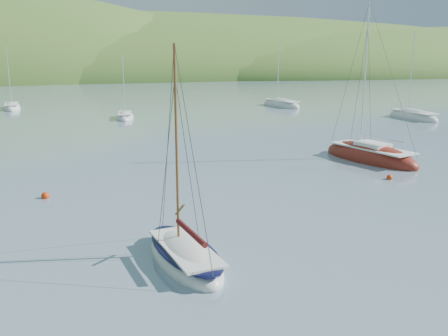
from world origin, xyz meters
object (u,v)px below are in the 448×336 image
object	(u,v)px
daysailer_white	(185,257)
distant_sloop_b	(281,105)
distant_sloop_a	(125,117)
sloop_red	(370,157)
distant_sloop_d	(413,117)
distant_sloop_c	(12,108)

from	to	relation	value
daysailer_white	distant_sloop_b	world-z (taller)	distant_sloop_b
distant_sloop_b	distant_sloop_a	bearing A→B (deg)	-178.18
sloop_red	distant_sloop_b	world-z (taller)	sloop_red
daysailer_white	distant_sloop_b	xyz separation A→B (m)	(26.41, 54.05, -0.02)
distant_sloop_d	sloop_red	bearing A→B (deg)	-137.72
distant_sloop_d	distant_sloop_c	bearing A→B (deg)	148.63
daysailer_white	distant_sloop_a	distance (m)	46.52
sloop_red	distant_sloop_d	bearing A→B (deg)	30.23
daysailer_white	distant_sloop_d	world-z (taller)	distant_sloop_d
distant_sloop_d	distant_sloop_a	bearing A→B (deg)	158.92
distant_sloop_a	distant_sloop_b	size ratio (longest dim) A/B	0.74
daysailer_white	sloop_red	distance (m)	24.16
sloop_red	distant_sloop_c	bearing A→B (deg)	108.35
daysailer_white	distant_sloop_c	xyz separation A→B (m)	(-14.25, 61.77, -0.05)
distant_sloop_d	distant_sloop_b	bearing A→B (deg)	116.73
distant_sloop_a	distant_sloop_c	bearing A→B (deg)	141.83
daysailer_white	distant_sloop_d	size ratio (longest dim) A/B	0.81
distant_sloop_c	distant_sloop_a	bearing A→B (deg)	-49.82
distant_sloop_a	distant_sloop_c	xyz separation A→B (m)	(-15.61, 15.28, 0.01)
distant_sloop_a	distant_sloop_d	bearing A→B (deg)	-9.95
daysailer_white	distant_sloop_b	size ratio (longest dim) A/B	0.81
sloop_red	distant_sloop_d	xyz separation A→B (m)	(19.00, 20.51, -0.04)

